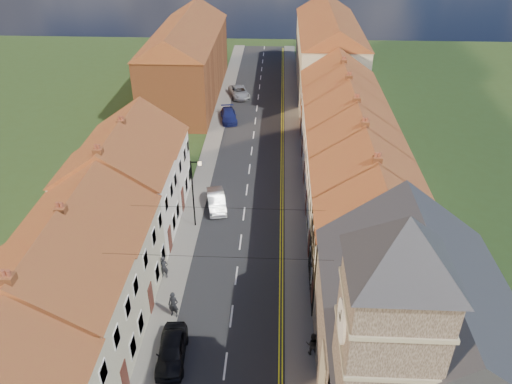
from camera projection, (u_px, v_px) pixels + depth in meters
The scene contains 24 objects.
road at pixel (249, 169), 49.72m from camera, with size 7.00×90.00×0.02m, color black.
pavement_left at pixel (206, 168), 49.88m from camera, with size 1.80×90.00×0.12m, color slate.
pavement_right at pixel (294, 170), 49.52m from camera, with size 1.80×90.00×0.12m, color slate.
church at pixel (413, 337), 23.56m from camera, with size 11.25×14.25×15.20m.
cottage_r_tudor at pixel (376, 241), 32.28m from camera, with size 8.30×5.20×9.00m.
cottage_r_white_near at pixel (365, 197), 36.87m from camera, with size 8.30×6.00×9.00m.
cottage_r_cream_mid at pixel (356, 162), 41.47m from camera, with size 8.30×5.20×9.00m.
cottage_r_pink at pixel (349, 135), 46.07m from camera, with size 8.30×6.00×9.00m.
cottage_r_white_far at pixel (343, 112), 50.66m from camera, with size 8.30×5.20×9.00m.
cottage_r_cream_far at pixel (338, 94), 55.27m from camera, with size 8.30×6.00×9.00m.
cottage_l_cream at pixel (50, 310), 26.92m from camera, with size 8.30×6.30×9.10m.
cottage_l_white at pixel (90, 241), 32.45m from camera, with size 8.30×6.90×8.80m.
cottage_l_brick_mid at pixel (117, 190), 37.56m from camera, with size 8.30×5.70×9.10m.
cottage_l_pink at pixel (136, 157), 42.58m from camera, with size 8.30×6.30×8.80m.
block_right_far at pixel (328, 48), 67.87m from camera, with size 8.30×24.20×10.50m.
block_left_far at pixel (187, 57), 64.37m from camera, with size 8.30×24.20×10.50m.
lamppost at pixel (194, 190), 39.52m from camera, with size 0.88×0.15×6.00m.
car_near at pixel (172, 350), 29.42m from camera, with size 1.65×4.11×1.40m, color black.
car_mid at pixel (216, 201), 43.44m from camera, with size 1.44×4.14×1.36m, color #B9BAC1.
car_far at pixel (229, 116), 59.72m from camera, with size 1.80×4.42×1.28m, color navy.
car_distant at pixel (239, 92), 66.52m from camera, with size 2.20×4.77×1.33m, color #B5B8BD.
pedestrian_left at pixel (173, 305), 32.09m from camera, with size 0.69×0.46×1.90m, color black.
pedestrian_right at pixel (312, 344), 29.55m from camera, with size 0.77×0.60×1.58m, color #292520.
pedestrian_left_b at pixel (164, 267), 35.39m from camera, with size 0.63×0.41×1.73m, color #222328.
Camera 1 is at (2.75, -13.51, 24.04)m, focal length 35.00 mm.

